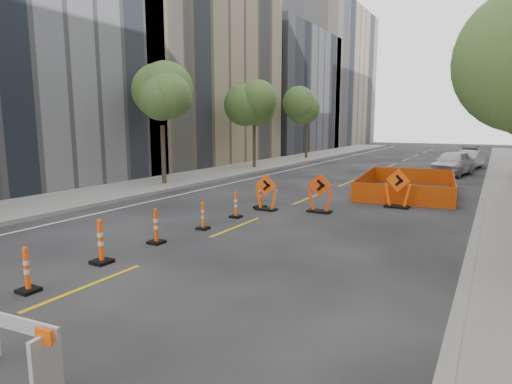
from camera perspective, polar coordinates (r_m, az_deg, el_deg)
The scene contains 22 objects.
ground_plane at distance 11.23m, azimuth -13.59°, elevation -8.85°, with size 140.00×140.00×0.00m, color black.
sidewalk_left at distance 25.87m, azimuth -10.19°, elevation 1.62°, with size 4.00×90.00×0.15m, color gray.
bld_left_c at distance 38.74m, azimuth -11.74°, elevation 23.34°, with size 12.00×18.00×26.00m, color tan.
bld_left_d at distance 53.02m, azimuth 1.98°, elevation 13.08°, with size 12.00×16.00×14.00m, color #4C4C51.
bld_left_e at distance 68.20m, azimuth 8.56°, elevation 14.66°, with size 12.00×20.00×20.00m, color gray.
tree_l_b at distance 23.77m, azimuth -12.48°, elevation 11.65°, with size 2.80×2.80×5.95m.
tree_l_c at distance 31.94m, azimuth -0.24°, elevation 11.19°, with size 2.80×2.80×5.95m.
tree_l_d at distance 40.93m, azimuth 6.81°, elevation 10.69°, with size 2.80×2.80×5.95m.
channelizer_1 at distance 10.00m, azimuth -28.26°, elevation -9.08°, with size 0.38×0.38×0.97m, color #FF4C0A, non-canonical shape.
channelizer_2 at distance 11.21m, azimuth -20.01°, elevation -6.19°, with size 0.44×0.44×1.13m, color #FF440A, non-canonical shape.
channelizer_3 at distance 12.59m, azimuth -13.20°, elevation -4.43°, with size 0.41×0.41×1.03m, color #E54109, non-canonical shape.
channelizer_4 at distance 14.00m, azimuth -7.11°, elevation -3.13°, with size 0.36×0.36×0.92m, color #F1570A, non-canonical shape.
channelizer_5 at distance 15.60m, azimuth -2.71°, elevation -1.68°, with size 0.38×0.38×0.97m, color #DE5109, non-canonical shape.
channelizer_6 at distance 17.33m, azimuth 0.57°, elevation -0.34°, with size 0.44×0.44×1.11m, color #E03F09, non-canonical shape.
chevron_sign_left at distance 16.89m, azimuth 1.37°, elevation -0.03°, with size 0.96×0.57×1.43m, color #F14C0A, non-canonical shape.
chevron_sign_center at distance 16.66m, azimuth 8.50°, elevation -0.11°, with size 1.02×0.61×1.53m, color #DE3C09, non-canonical shape.
chevron_sign_right at distance 18.31m, azimuth 18.38°, elevation 0.50°, with size 1.08×0.65×1.62m, color #FF4D0A, non-canonical shape.
safety_fence at distance 22.37m, azimuth 19.53°, elevation 1.01°, with size 4.15×7.07×0.88m, color #D84E0B, non-canonical shape.
barricade_board at distance 6.95m, azimuth -29.75°, elevation -17.46°, with size 1.80×0.54×0.91m, color silver, non-canonical shape.
parked_car_near at distance 31.15m, azimuth 24.72°, elevation 3.55°, with size 1.91×4.75×1.62m, color silver.
parked_car_mid at distance 36.13m, azimuth 26.49°, elevation 3.90°, with size 1.44×4.14×1.36m, color #A6A4AA.
parked_car_far at distance 41.17m, azimuth 26.55°, elevation 4.44°, with size 1.93×4.75×1.38m, color black.
Camera 1 is at (7.36, -7.76, 3.44)m, focal length 30.00 mm.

